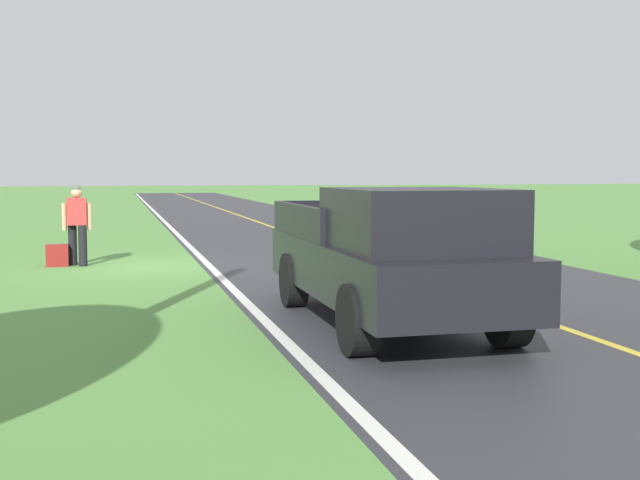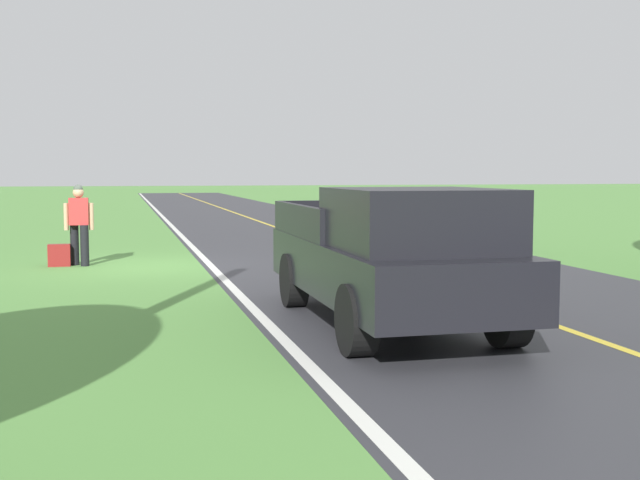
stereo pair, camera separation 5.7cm
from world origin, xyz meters
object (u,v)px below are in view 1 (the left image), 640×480
pickup_truck_passing (393,253)px  sedan_near_oncoming (415,222)px  suitcase_carried (57,255)px  hitchhiker_walking (77,220)px

pickup_truck_passing → sedan_near_oncoming: pickup_truck_passing is taller
pickup_truck_passing → sedan_near_oncoming: size_ratio=1.22×
sedan_near_oncoming → pickup_truck_passing: bearing=67.0°
pickup_truck_passing → suitcase_carried: bearing=-59.9°
suitcase_carried → sedan_near_oncoming: (-8.55, -1.05, 0.52)m
pickup_truck_passing → hitchhiker_walking: bearing=-62.4°
hitchhiker_walking → pickup_truck_passing: 9.18m
hitchhiker_walking → sedan_near_oncoming: size_ratio=0.39×
pickup_truck_passing → sedan_near_oncoming: 9.90m
hitchhiker_walking → sedan_near_oncoming: bearing=-173.2°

